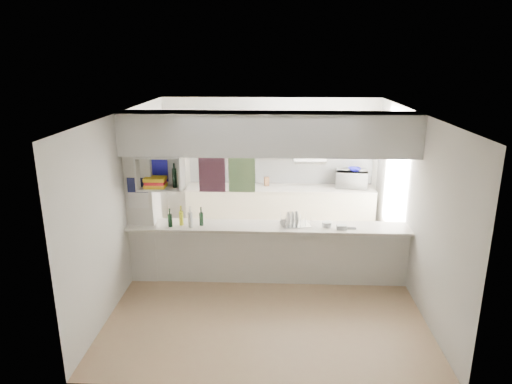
# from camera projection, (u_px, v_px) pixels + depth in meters

# --- Properties ---
(floor) EXTENTS (4.80, 4.80, 0.00)m
(floor) POSITION_uv_depth(u_px,v_px,m) (267.00, 281.00, 7.07)
(floor) COLOR tan
(floor) RESTS_ON ground
(ceiling) EXTENTS (4.80, 4.80, 0.00)m
(ceiling) POSITION_uv_depth(u_px,v_px,m) (269.00, 112.00, 6.33)
(ceiling) COLOR white
(ceiling) RESTS_ON wall_back
(wall_back) EXTENTS (4.20, 0.00, 4.20)m
(wall_back) POSITION_uv_depth(u_px,v_px,m) (270.00, 164.00, 9.00)
(wall_back) COLOR silver
(wall_back) RESTS_ON floor
(wall_left) EXTENTS (0.00, 4.80, 4.80)m
(wall_left) POSITION_uv_depth(u_px,v_px,m) (127.00, 199.00, 6.79)
(wall_left) COLOR silver
(wall_left) RESTS_ON floor
(wall_right) EXTENTS (0.00, 4.80, 4.80)m
(wall_right) POSITION_uv_depth(u_px,v_px,m) (413.00, 203.00, 6.61)
(wall_right) COLOR silver
(wall_right) RESTS_ON floor
(servery_partition) EXTENTS (4.20, 0.50, 2.60)m
(servery_partition) POSITION_uv_depth(u_px,v_px,m) (256.00, 178.00, 6.61)
(servery_partition) COLOR silver
(servery_partition) RESTS_ON floor
(cubby_shelf) EXTENTS (0.65, 0.35, 0.50)m
(cubby_shelf) POSITION_uv_depth(u_px,v_px,m) (160.00, 174.00, 6.59)
(cubby_shelf) COLOR white
(cubby_shelf) RESTS_ON bulkhead
(kitchen_run) EXTENTS (3.60, 0.63, 2.24)m
(kitchen_run) POSITION_uv_depth(u_px,v_px,m) (278.00, 191.00, 8.88)
(kitchen_run) COLOR beige
(kitchen_run) RESTS_ON floor
(microwave) EXTENTS (0.65, 0.50, 0.33)m
(microwave) POSITION_uv_depth(u_px,v_px,m) (352.00, 179.00, 8.75)
(microwave) COLOR white
(microwave) RESTS_ON bench_top
(bowl) EXTENTS (0.24, 0.24, 0.06)m
(bowl) POSITION_uv_depth(u_px,v_px,m) (354.00, 169.00, 8.68)
(bowl) COLOR #0D0B7B
(bowl) RESTS_ON microwave
(dish_rack) EXTENTS (0.47, 0.39, 0.22)m
(dish_rack) POSITION_uv_depth(u_px,v_px,m) (295.00, 219.00, 6.81)
(dish_rack) COLOR silver
(dish_rack) RESTS_ON breakfast_bar
(cup) EXTENTS (0.14, 0.14, 0.09)m
(cup) POSITION_uv_depth(u_px,v_px,m) (283.00, 223.00, 6.76)
(cup) COLOR white
(cup) RESTS_ON dish_rack
(wine_bottles) EXTENTS (0.51, 0.14, 0.32)m
(wine_bottles) POSITION_uv_depth(u_px,v_px,m) (186.00, 219.00, 6.76)
(wine_bottles) COLOR black
(wine_bottles) RESTS_ON breakfast_bar
(plastic_tubs) EXTENTS (0.49, 0.22, 0.07)m
(plastic_tubs) POSITION_uv_depth(u_px,v_px,m) (333.00, 225.00, 6.72)
(plastic_tubs) COLOR silver
(plastic_tubs) RESTS_ON breakfast_bar
(utensil_jar) EXTENTS (0.11, 0.11, 0.15)m
(utensil_jar) POSITION_uv_depth(u_px,v_px,m) (234.00, 182.00, 8.88)
(utensil_jar) COLOR black
(utensil_jar) RESTS_ON bench_top
(knife_block) EXTENTS (0.11, 0.10, 0.18)m
(knife_block) POSITION_uv_depth(u_px,v_px,m) (267.00, 181.00, 8.87)
(knife_block) COLOR brown
(knife_block) RESTS_ON bench_top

